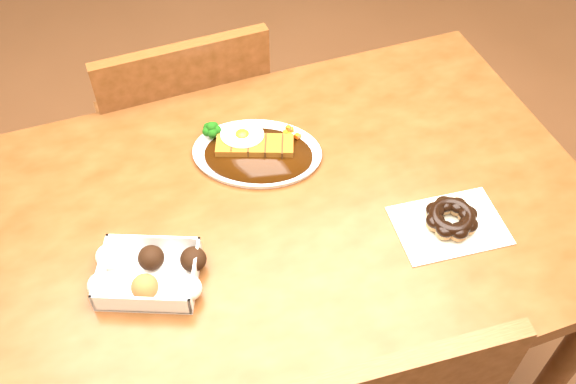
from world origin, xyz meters
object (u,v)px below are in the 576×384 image
object	(u,v)px
chair_far	(186,138)
katsu_curry_plate	(255,149)
donut_box	(148,273)
pon_de_ring	(451,219)
table	(288,238)

from	to	relation	value
chair_far	katsu_curry_plate	world-z (taller)	chair_far
chair_far	donut_box	world-z (taller)	chair_far
katsu_curry_plate	pon_de_ring	bearing A→B (deg)	-46.53
donut_box	pon_de_ring	distance (m)	0.56
chair_far	donut_box	size ratio (longest dim) A/B	4.17
chair_far	pon_de_ring	bearing A→B (deg)	117.36
katsu_curry_plate	chair_far	bearing A→B (deg)	103.44
table	katsu_curry_plate	world-z (taller)	katsu_curry_plate
chair_far	katsu_curry_plate	bearing A→B (deg)	101.70
table	donut_box	world-z (taller)	donut_box
donut_box	table	bearing A→B (deg)	14.57
table	pon_de_ring	distance (m)	0.33
katsu_curry_plate	table	bearing A→B (deg)	-84.01
table	donut_box	size ratio (longest dim) A/B	5.75
donut_box	katsu_curry_plate	bearing A→B (deg)	40.95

